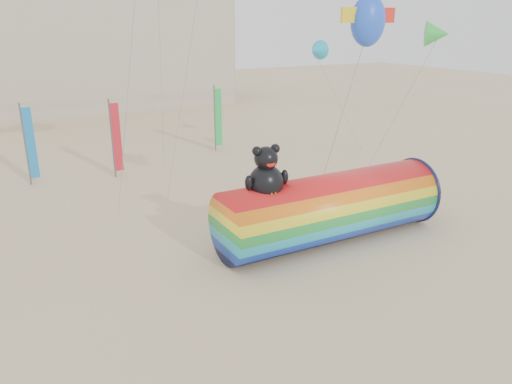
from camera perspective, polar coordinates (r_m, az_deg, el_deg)
ground at (r=22.52m, az=0.73°, el=-7.08°), size 160.00×160.00×0.00m
windsock_assembly at (r=23.56m, az=8.47°, el=-1.61°), size 11.07×3.37×5.10m
kite_handler at (r=28.52m, az=13.99°, el=-0.18°), size 0.69×0.69×1.61m
fabric_bundle at (r=28.69m, az=17.22°, el=-1.71°), size 2.62×1.35×0.41m
festival_banners at (r=35.67m, az=-14.37°, el=6.67°), size 14.58×3.37×5.20m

